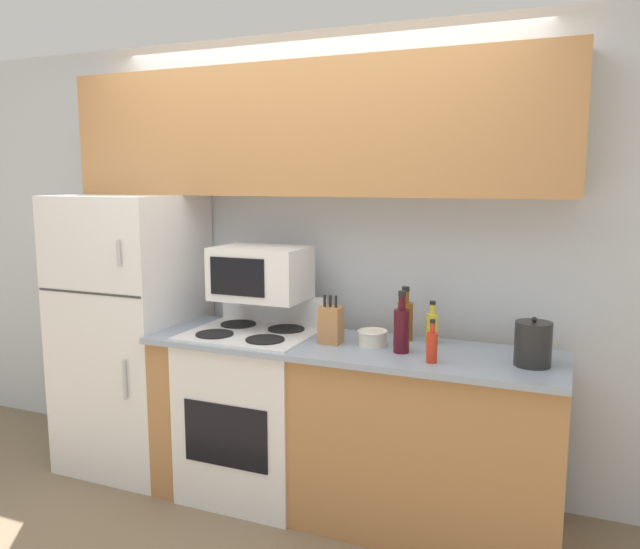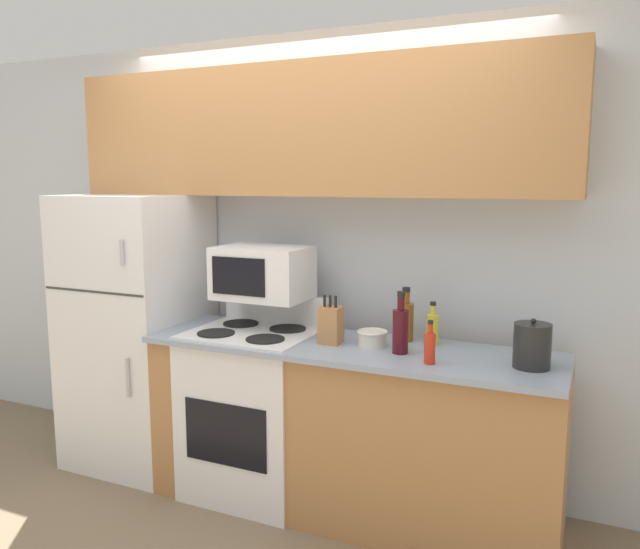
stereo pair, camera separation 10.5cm
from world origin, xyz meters
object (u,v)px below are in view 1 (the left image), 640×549
at_px(refrigerator, 132,332).
at_px(knife_block, 331,324).
at_px(microwave, 261,273).
at_px(bottle_wine_red, 402,328).
at_px(kettle, 533,344).
at_px(stove, 253,410).
at_px(bowl, 373,337).
at_px(bottle_hot_sauce, 432,346).
at_px(bottle_cooking_spray, 432,327).
at_px(bottle_whiskey, 405,319).

height_order(refrigerator, knife_block, refrigerator).
height_order(refrigerator, microwave, refrigerator).
relative_size(bottle_wine_red, kettle, 1.35).
bearing_deg(knife_block, stove, 178.27).
bearing_deg(bottle_wine_red, refrigerator, 176.02).
distance_m(bowl, bottle_wine_red, 0.19).
height_order(bottle_hot_sauce, bottle_wine_red, bottle_wine_red).
xyz_separation_m(bottle_cooking_spray, bottle_hot_sauce, (0.07, -0.32, -0.01)).
bearing_deg(stove, kettle, -1.16).
xyz_separation_m(microwave, kettle, (1.43, -0.13, -0.22)).
relative_size(stove, bottle_hot_sauce, 5.38).
height_order(stove, bowl, stove).
xyz_separation_m(refrigerator, knife_block, (1.33, -0.09, 0.18)).
bearing_deg(knife_block, microwave, 165.75).
relative_size(microwave, kettle, 2.24).
bearing_deg(bottle_cooking_spray, refrigerator, -176.96).
bearing_deg(bottle_cooking_spray, microwave, -175.98).
bearing_deg(bottle_whiskey, microwave, -173.64).
bearing_deg(bottle_hot_sauce, refrigerator, 173.04).
relative_size(bottle_hot_sauce, bottle_wine_red, 0.67).
distance_m(knife_block, bottle_hot_sauce, 0.57).
bearing_deg(microwave, bottle_whiskey, 6.36).
height_order(refrigerator, bottle_cooking_spray, refrigerator).
height_order(stove, knife_block, knife_block).
distance_m(stove, bottle_hot_sauce, 1.15).
relative_size(refrigerator, bottle_wine_red, 5.47).
xyz_separation_m(bottle_cooking_spray, kettle, (0.50, -0.20, 0.01)).
height_order(bottle_whiskey, bottle_wine_red, bottle_wine_red).
distance_m(refrigerator, bottle_hot_sauce, 1.90).
bearing_deg(bottle_cooking_spray, knife_block, -159.07).
bearing_deg(refrigerator, microwave, 1.99).
xyz_separation_m(stove, kettle, (1.44, -0.03, 0.53)).
distance_m(stove, bottle_cooking_spray, 1.09).
distance_m(bottle_cooking_spray, bottle_whiskey, 0.15).
xyz_separation_m(knife_block, bowl, (0.21, 0.03, -0.05)).
distance_m(microwave, bowl, 0.73).
bearing_deg(bowl, bottle_whiskey, 55.36).
relative_size(knife_block, bottle_wine_red, 0.83).
xyz_separation_m(knife_block, bottle_wine_red, (0.38, -0.03, 0.02)).
bearing_deg(kettle, bottle_wine_red, -178.41).
xyz_separation_m(bowl, bottle_whiskey, (0.12, 0.17, 0.07)).
height_order(refrigerator, bottle_hot_sauce, refrigerator).
relative_size(bottle_whiskey, kettle, 1.26).
bearing_deg(bottle_wine_red, microwave, 169.94).
xyz_separation_m(knife_block, bottle_hot_sauce, (0.55, -0.14, -0.02)).
xyz_separation_m(bottle_whiskey, kettle, (0.64, -0.22, -0.01)).
height_order(microwave, bottle_cooking_spray, microwave).
bearing_deg(kettle, stove, 178.84).
distance_m(knife_block, kettle, 0.97).
xyz_separation_m(microwave, bottle_hot_sauce, (1.01, -0.26, -0.24)).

